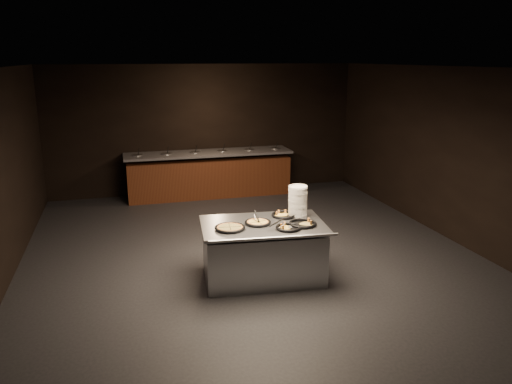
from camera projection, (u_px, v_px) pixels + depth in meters
The scene contains 11 objects.
room at pixel (249, 164), 7.64m from camera, with size 7.02×8.02×2.92m.
salad_bar at pixel (209, 177), 11.22m from camera, with size 3.70×0.83×1.18m.
serving_counter at pixel (263, 252), 7.01m from camera, with size 1.80×1.26×0.81m.
plate_stack at pixel (298, 201), 7.21m from camera, with size 0.27×0.27×0.44m, color white.
pan_veggie_whole at pixel (230, 228), 6.68m from camera, with size 0.41×0.41×0.04m.
pan_cheese_whole at pixel (258, 222), 6.90m from camera, with size 0.36×0.36×0.04m.
pan_cheese_slices_a at pixel (284, 215), 7.22m from camera, with size 0.36×0.36×0.04m.
pan_cheese_slices_b at pixel (288, 227), 6.69m from camera, with size 0.34×0.34×0.04m.
pan_veggie_slices at pixel (303, 224), 6.85m from camera, with size 0.38×0.38×0.04m.
server_left at pixel (256, 217), 6.97m from camera, with size 0.09×0.31×0.15m.
server_right at pixel (280, 224), 6.66m from camera, with size 0.31×0.09×0.15m.
Camera 1 is at (-1.89, -7.25, 3.04)m, focal length 35.00 mm.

